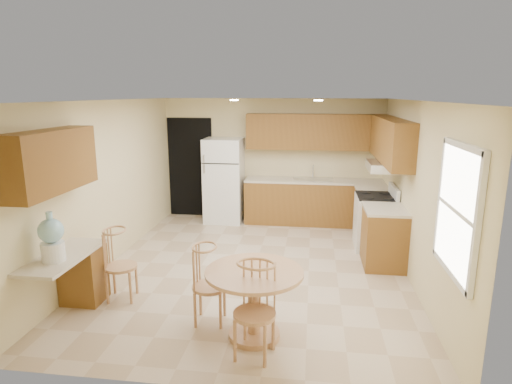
# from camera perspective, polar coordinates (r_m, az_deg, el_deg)

# --- Properties ---
(floor) EXTENTS (5.50, 5.50, 0.00)m
(floor) POSITION_cam_1_polar(r_m,az_deg,el_deg) (6.61, -0.26, -10.12)
(floor) COLOR #C1AA8C
(floor) RESTS_ON ground
(ceiling) EXTENTS (4.50, 5.50, 0.02)m
(ceiling) POSITION_cam_1_polar(r_m,az_deg,el_deg) (6.08, -0.28, 12.12)
(ceiling) COLOR white
(ceiling) RESTS_ON wall_back
(wall_back) EXTENTS (4.50, 0.02, 2.50)m
(wall_back) POSITION_cam_1_polar(r_m,az_deg,el_deg) (8.91, 2.16, 4.32)
(wall_back) COLOR beige
(wall_back) RESTS_ON floor
(wall_front) EXTENTS (4.50, 0.02, 2.50)m
(wall_front) POSITION_cam_1_polar(r_m,az_deg,el_deg) (3.63, -6.30, -8.81)
(wall_front) COLOR beige
(wall_front) RESTS_ON floor
(wall_left) EXTENTS (0.02, 5.50, 2.50)m
(wall_left) POSITION_cam_1_polar(r_m,az_deg,el_deg) (6.89, -19.14, 1.04)
(wall_left) COLOR beige
(wall_left) RESTS_ON floor
(wall_right) EXTENTS (0.02, 5.50, 2.50)m
(wall_right) POSITION_cam_1_polar(r_m,az_deg,el_deg) (6.33, 20.36, -0.09)
(wall_right) COLOR beige
(wall_right) RESTS_ON floor
(doorway) EXTENTS (0.90, 0.02, 2.10)m
(doorway) POSITION_cam_1_polar(r_m,az_deg,el_deg) (9.26, -8.72, 3.25)
(doorway) COLOR black
(doorway) RESTS_ON floor
(base_cab_back) EXTENTS (2.75, 0.60, 0.87)m
(base_cab_back) POSITION_cam_1_polar(r_m,az_deg,el_deg) (8.74, 7.65, -1.42)
(base_cab_back) COLOR brown
(base_cab_back) RESTS_ON floor
(counter_back) EXTENTS (2.75, 0.63, 0.04)m
(counter_back) POSITION_cam_1_polar(r_m,az_deg,el_deg) (8.64, 7.74, 1.51)
(counter_back) COLOR beige
(counter_back) RESTS_ON base_cab_back
(base_cab_right_a) EXTENTS (0.60, 0.59, 0.87)m
(base_cab_right_a) POSITION_cam_1_polar(r_m,az_deg,el_deg) (8.24, 15.14, -2.65)
(base_cab_right_a) COLOR brown
(base_cab_right_a) RESTS_ON floor
(counter_right_a) EXTENTS (0.63, 0.59, 0.04)m
(counter_right_a) POSITION_cam_1_polar(r_m,az_deg,el_deg) (8.13, 15.33, 0.44)
(counter_right_a) COLOR beige
(counter_right_a) RESTS_ON base_cab_right_a
(base_cab_right_b) EXTENTS (0.60, 0.80, 0.87)m
(base_cab_right_b) POSITION_cam_1_polar(r_m,az_deg,el_deg) (6.86, 16.66, -5.90)
(base_cab_right_b) COLOR brown
(base_cab_right_b) RESTS_ON floor
(counter_right_b) EXTENTS (0.63, 0.80, 0.04)m
(counter_right_b) POSITION_cam_1_polar(r_m,az_deg,el_deg) (6.73, 16.91, -2.23)
(counter_right_b) COLOR beige
(counter_right_b) RESTS_ON base_cab_right_b
(upper_cab_back) EXTENTS (2.75, 0.33, 0.70)m
(upper_cab_back) POSITION_cam_1_polar(r_m,az_deg,el_deg) (8.63, 7.94, 7.94)
(upper_cab_back) COLOR brown
(upper_cab_back) RESTS_ON wall_back
(upper_cab_right) EXTENTS (0.33, 2.42, 0.70)m
(upper_cab_right) POSITION_cam_1_polar(r_m,az_deg,el_deg) (7.37, 17.46, 6.62)
(upper_cab_right) COLOR brown
(upper_cab_right) RESTS_ON wall_right
(upper_cab_left) EXTENTS (0.33, 1.40, 0.70)m
(upper_cab_left) POSITION_cam_1_polar(r_m,az_deg,el_deg) (5.35, -25.63, 3.73)
(upper_cab_left) COLOR brown
(upper_cab_left) RESTS_ON wall_left
(sink) EXTENTS (0.78, 0.44, 0.01)m
(sink) POSITION_cam_1_polar(r_m,az_deg,el_deg) (8.63, 7.58, 1.66)
(sink) COLOR silver
(sink) RESTS_ON counter_back
(range_hood) EXTENTS (0.50, 0.76, 0.14)m
(range_hood) POSITION_cam_1_polar(r_m,az_deg,el_deg) (7.38, 16.63, 3.31)
(range_hood) COLOR silver
(range_hood) RESTS_ON upper_cab_right
(desk_pedestal) EXTENTS (0.48, 0.42, 0.72)m
(desk_pedestal) POSITION_cam_1_polar(r_m,az_deg,el_deg) (5.92, -22.02, -10.16)
(desk_pedestal) COLOR brown
(desk_pedestal) RESTS_ON floor
(desk_top) EXTENTS (0.50, 1.20, 0.04)m
(desk_top) POSITION_cam_1_polar(r_m,az_deg,el_deg) (5.48, -24.32, -7.85)
(desk_top) COLOR beige
(desk_top) RESTS_ON desk_pedestal
(window) EXTENTS (0.06, 1.12, 1.30)m
(window) POSITION_cam_1_polar(r_m,az_deg,el_deg) (4.53, 25.31, -2.25)
(window) COLOR white
(window) RESTS_ON wall_right
(can_light_a) EXTENTS (0.14, 0.14, 0.02)m
(can_light_a) POSITION_cam_1_polar(r_m,az_deg,el_deg) (7.34, -2.92, 12.14)
(can_light_a) COLOR white
(can_light_a) RESTS_ON ceiling
(can_light_b) EXTENTS (0.14, 0.14, 0.02)m
(can_light_b) POSITION_cam_1_polar(r_m,az_deg,el_deg) (7.22, 8.32, 12.01)
(can_light_b) COLOR white
(can_light_b) RESTS_ON ceiling
(refrigerator) EXTENTS (0.76, 0.74, 1.71)m
(refrigerator) POSITION_cam_1_polar(r_m,az_deg,el_deg) (8.78, -4.27, 1.56)
(refrigerator) COLOR white
(refrigerator) RESTS_ON floor
(stove) EXTENTS (0.65, 0.76, 1.09)m
(stove) POSITION_cam_1_polar(r_m,az_deg,el_deg) (7.58, 15.60, -3.76)
(stove) COLOR white
(stove) RESTS_ON floor
(dining_table) EXTENTS (1.04, 1.04, 0.77)m
(dining_table) POSITION_cam_1_polar(r_m,az_deg,el_deg) (4.69, -0.24, -13.45)
(dining_table) COLOR tan
(dining_table) RESTS_ON floor
(chair_table_a) EXTENTS (0.41, 0.52, 0.92)m
(chair_table_a) POSITION_cam_1_polar(r_m,az_deg,el_deg) (4.91, -6.49, -11.59)
(chair_table_a) COLOR tan
(chair_table_a) RESTS_ON floor
(chair_table_b) EXTENTS (0.43, 0.44, 0.97)m
(chair_table_b) POSITION_cam_1_polar(r_m,az_deg,el_deg) (4.26, -0.38, -15.03)
(chair_table_b) COLOR tan
(chair_table_b) RESTS_ON floor
(chair_desk) EXTENTS (0.41, 0.53, 0.93)m
(chair_desk) POSITION_cam_1_polar(r_m,az_deg,el_deg) (5.67, -18.04, -8.64)
(chair_desk) COLOR tan
(chair_desk) RESTS_ON floor
(water_crock) EXTENTS (0.27, 0.27, 0.57)m
(water_crock) POSITION_cam_1_polar(r_m,az_deg,el_deg) (5.26, -25.58, -5.67)
(water_crock) COLOR white
(water_crock) RESTS_ON desk_top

